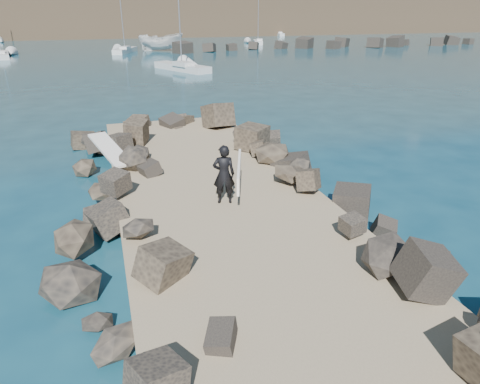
{
  "coord_description": "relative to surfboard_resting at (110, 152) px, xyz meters",
  "views": [
    {
      "loc": [
        -3.02,
        -10.45,
        5.73
      ],
      "look_at": [
        0.0,
        -1.0,
        1.5
      ],
      "focal_mm": 32.0,
      "sensor_mm": 36.0,
      "label": 1
    }
  ],
  "objects": [
    {
      "name": "riprap_right",
      "position": [
        5.9,
        -6.38,
        -0.54
      ],
      "size": [
        2.6,
        22.0,
        1.0
      ],
      "primitive_type": "cube",
      "color": "#272421",
      "rests_on": "ground"
    },
    {
      "name": "surfboard_resting",
      "position": [
        0.0,
        0.0,
        0.0
      ],
      "size": [
        1.47,
        2.69,
        0.09
      ],
      "primitive_type": "cube",
      "rotation": [
        0.0,
        0.0,
        0.33
      ],
      "color": "white",
      "rests_on": "riprap_left"
    },
    {
      "name": "sailboat_a",
      "position": [
        -11.89,
        49.29,
        -0.7
      ],
      "size": [
        2.93,
        7.72,
        9.05
      ],
      "color": "silver",
      "rests_on": "ground"
    },
    {
      "name": "ground",
      "position": [
        3.0,
        -4.88,
        -1.04
      ],
      "size": [
        800.0,
        800.0,
        0.0
      ],
      "primitive_type": "plane",
      "color": "#0F384C",
      "rests_on": "ground"
    },
    {
      "name": "jetty",
      "position": [
        3.0,
        -6.88,
        -0.74
      ],
      "size": [
        6.0,
        26.0,
        0.6
      ],
      "primitive_type": "cube",
      "color": "#8C7759",
      "rests_on": "ground"
    },
    {
      "name": "sailboat_b",
      "position": [
        3.88,
        51.43,
        -0.7
      ],
      "size": [
        3.97,
        6.69,
        8.06
      ],
      "color": "silver",
      "rests_on": "ground"
    },
    {
      "name": "breakwater_secondary",
      "position": [
        38.0,
        50.12,
        -0.44
      ],
      "size": [
        52.0,
        4.0,
        1.2
      ],
      "primitive_type": "cube",
      "color": "black",
      "rests_on": "ground"
    },
    {
      "name": "riprap_left",
      "position": [
        0.1,
        -6.38,
        -0.54
      ],
      "size": [
        2.6,
        22.0,
        1.0
      ],
      "primitive_type": "cube",
      "color": "black",
      "rests_on": "ground"
    },
    {
      "name": "surfer_with_board",
      "position": [
        3.04,
        -4.45,
        0.42
      ],
      "size": [
        1.18,
        2.04,
        1.72
      ],
      "color": "black",
      "rests_on": "jetty"
    },
    {
      "name": "sailboat_f",
      "position": [
        42.12,
        86.06,
        -0.7
      ],
      "size": [
        1.57,
        5.62,
        6.86
      ],
      "color": "silver",
      "rests_on": "ground"
    },
    {
      "name": "sailboat_d",
      "position": [
        28.17,
        62.07,
        -0.7
      ],
      "size": [
        3.19,
        6.51,
        7.77
      ],
      "color": "silver",
      "rests_on": "ground"
    },
    {
      "name": "sailboat_c",
      "position": [
        8.08,
        29.53,
        -0.7
      ],
      "size": [
        4.79,
        7.74,
        9.26
      ],
      "color": "silver",
      "rests_on": "ground"
    },
    {
      "name": "boat_imported",
      "position": [
        9.35,
        53.14,
        0.24
      ],
      "size": [
        7.08,
        4.17,
        2.57
      ],
      "primitive_type": "imported",
      "rotation": [
        0.0,
        0.0,
        1.3
      ],
      "color": "silver",
      "rests_on": "ground"
    }
  ]
}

